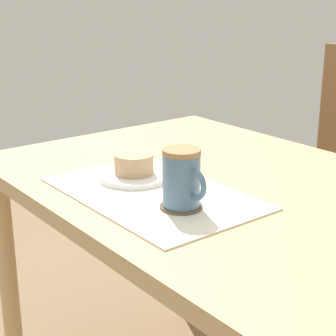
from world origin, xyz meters
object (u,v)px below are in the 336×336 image
dining_table (223,216)px  pastry (134,164)px  coffee_mug (182,178)px  pastry_plate (134,176)px

dining_table → pastry: pastry is taller
coffee_mug → pastry: bearing=172.1°
pastry_plate → pastry: size_ratio=1.86×
pastry_plate → pastry: bearing=0.0°
dining_table → pastry_plate: 0.22m
pastry_plate → coffee_mug: 0.21m
dining_table → coffee_mug: bearing=-68.2°
coffee_mug → dining_table: bearing=111.8°
dining_table → pastry_plate: bearing=-130.5°
dining_table → coffee_mug: 0.25m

